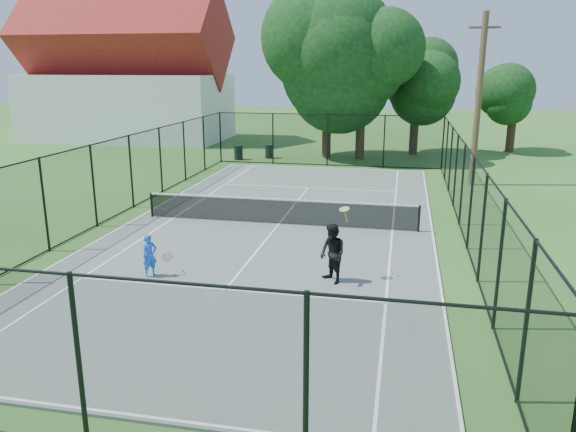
% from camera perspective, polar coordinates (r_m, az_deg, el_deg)
% --- Properties ---
extents(ground, '(120.00, 120.00, 0.00)m').
position_cam_1_polar(ground, '(20.63, -0.92, -0.96)').
color(ground, '#275C1F').
extents(tennis_court, '(11.00, 24.00, 0.06)m').
position_cam_1_polar(tennis_court, '(20.62, -0.92, -0.88)').
color(tennis_court, '#58685E').
rests_on(tennis_court, ground).
extents(tennis_net, '(10.08, 0.08, 0.95)m').
position_cam_1_polar(tennis_net, '(20.48, -0.93, 0.60)').
color(tennis_net, black).
rests_on(tennis_net, tennis_court).
extents(fence, '(13.10, 26.10, 3.00)m').
position_cam_1_polar(fence, '(20.27, -0.94, 3.12)').
color(fence, black).
rests_on(fence, ground).
extents(tree_near_left, '(7.05, 7.05, 9.19)m').
position_cam_1_polar(tree_near_left, '(35.79, 4.06, 14.96)').
color(tree_near_left, '#332114').
rests_on(tree_near_left, ground).
extents(tree_near_mid, '(6.44, 6.44, 8.42)m').
position_cam_1_polar(tree_near_mid, '(35.36, 7.54, 14.12)').
color(tree_near_mid, '#332114').
rests_on(tree_near_mid, ground).
extents(tree_near_right, '(5.16, 5.16, 7.13)m').
position_cam_1_polar(tree_near_right, '(37.99, 12.95, 12.93)').
color(tree_near_right, '#332114').
rests_on(tree_near_right, ground).
extents(tree_far_right, '(4.45, 4.45, 5.89)m').
position_cam_1_polar(tree_far_right, '(40.99, 22.03, 11.12)').
color(tree_far_right, '#332114').
rests_on(tree_far_right, ground).
extents(building, '(15.30, 8.15, 11.87)m').
position_cam_1_polar(building, '(46.53, -16.11, 13.55)').
color(building, silver).
rests_on(building, ground).
extents(trash_bin_left, '(0.58, 0.58, 0.89)m').
position_cam_1_polar(trash_bin_left, '(35.24, -5.06, 6.45)').
color(trash_bin_left, black).
rests_on(trash_bin_left, ground).
extents(trash_bin_right, '(0.58, 0.58, 0.86)m').
position_cam_1_polar(trash_bin_right, '(35.72, -1.91, 6.59)').
color(trash_bin_right, black).
rests_on(trash_bin_right, ground).
extents(utility_pole, '(1.40, 0.30, 8.10)m').
position_cam_1_polar(utility_pole, '(28.60, 18.79, 11.12)').
color(utility_pole, '#4C3823').
rests_on(utility_pole, ground).
extents(player_blue, '(0.82, 0.52, 1.19)m').
position_cam_1_polar(player_blue, '(15.85, -13.85, -3.92)').
color(player_blue, blue).
rests_on(player_blue, tennis_court).
extents(player_black, '(0.97, 1.03, 2.39)m').
position_cam_1_polar(player_black, '(14.95, 4.54, -3.84)').
color(player_black, black).
rests_on(player_black, tennis_court).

